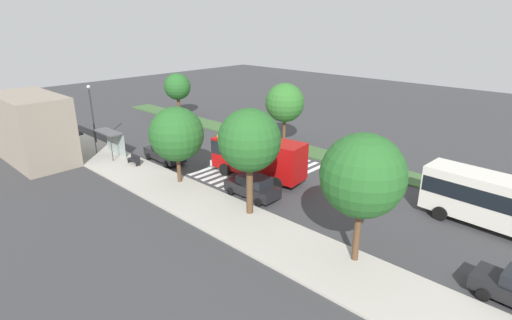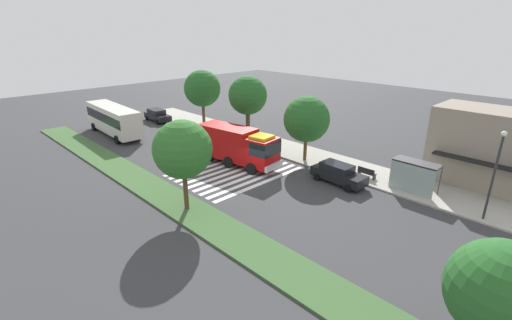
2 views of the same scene
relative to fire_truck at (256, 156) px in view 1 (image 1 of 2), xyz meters
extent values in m
plane|color=#38383A|center=(3.43, -1.53, -2.01)|extent=(120.00, 120.00, 0.00)
cube|color=#ADA89E|center=(3.43, 6.73, -1.94)|extent=(60.00, 4.81, 0.14)
cube|color=#3D6033|center=(3.43, -8.88, -1.94)|extent=(60.00, 3.00, 0.14)
cube|color=silver|center=(-2.56, -1.53, -2.01)|extent=(0.45, 10.53, 0.01)
cube|color=silver|center=(-1.66, -1.53, -2.01)|extent=(0.45, 10.53, 0.01)
cube|color=silver|center=(-0.76, -1.53, -2.01)|extent=(0.45, 10.53, 0.01)
cube|color=silver|center=(0.14, -1.53, -2.01)|extent=(0.45, 10.53, 0.01)
cube|color=silver|center=(1.04, -1.53, -2.01)|extent=(0.45, 10.53, 0.01)
cube|color=silver|center=(1.94, -1.53, -2.01)|extent=(0.45, 10.53, 0.01)
cube|color=silver|center=(2.84, -1.53, -2.01)|extent=(0.45, 10.53, 0.01)
cube|color=silver|center=(3.74, -1.53, -2.01)|extent=(0.45, 10.53, 0.01)
cube|color=silver|center=(4.64, -1.53, -2.01)|extent=(0.45, 10.53, 0.01)
cube|color=#A50C0C|center=(2.71, 0.37, -0.14)|extent=(2.82, 2.80, 2.65)
cube|color=#A50C0C|center=(-1.44, -0.20, 0.06)|extent=(6.14, 3.25, 3.05)
cube|color=black|center=(3.08, 0.42, 0.40)|extent=(2.13, 2.72, 1.17)
cube|color=silver|center=(4.05, 0.56, -1.21)|extent=(0.58, 2.49, 0.50)
cube|color=yellow|center=(2.71, 0.37, 1.31)|extent=(1.98, 1.96, 0.24)
cylinder|color=black|center=(2.29, 1.57, -1.46)|extent=(1.13, 0.45, 1.10)
cylinder|color=black|center=(2.63, -0.89, -1.46)|extent=(1.13, 0.45, 1.10)
cylinder|color=black|center=(-3.06, 0.83, -1.46)|extent=(1.13, 0.45, 1.10)
cylinder|color=black|center=(-2.72, -1.62, -1.46)|extent=(1.13, 0.45, 1.10)
cylinder|color=black|center=(-0.45, 1.19, -1.46)|extent=(1.13, 0.45, 1.10)
cylinder|color=black|center=(-0.11, -1.26, -1.46)|extent=(1.13, 0.45, 1.10)
cylinder|color=black|center=(-19.13, 3.97, -1.69)|extent=(0.65, 0.25, 0.64)
cylinder|color=black|center=(-19.22, 2.13, -1.69)|extent=(0.65, 0.25, 0.64)
cube|color=black|center=(-2.54, 3.13, -1.30)|extent=(4.46, 1.92, 0.78)
cube|color=black|center=(-2.77, 3.12, -0.57)|extent=(2.51, 1.66, 0.68)
cylinder|color=black|center=(-1.10, 4.07, -1.69)|extent=(0.64, 0.23, 0.64)
cylinder|color=black|center=(-1.07, 2.24, -1.69)|extent=(0.64, 0.23, 0.64)
cylinder|color=black|center=(-4.02, 4.02, -1.69)|extent=(0.64, 0.23, 0.64)
cylinder|color=black|center=(-3.99, 2.18, -1.69)|extent=(0.64, 0.23, 0.64)
cube|color=black|center=(9.20, 3.13, -1.29)|extent=(4.85, 1.97, 0.80)
cube|color=black|center=(8.96, 3.14, -0.60)|extent=(2.74, 1.67, 0.59)
cylinder|color=black|center=(10.81, 3.95, -1.69)|extent=(0.65, 0.25, 0.64)
cylinder|color=black|center=(10.74, 2.17, -1.69)|extent=(0.65, 0.25, 0.64)
cylinder|color=black|center=(7.66, 4.08, -1.69)|extent=(0.65, 0.25, 0.64)
cylinder|color=black|center=(7.59, 2.31, -1.69)|extent=(0.65, 0.25, 0.64)
cube|color=silver|center=(-18.34, -4.16, 0.01)|extent=(10.86, 3.00, 3.05)
cylinder|color=black|center=(-14.63, -5.59, -1.51)|extent=(1.01, 0.34, 1.00)
cylinder|color=black|center=(-14.52, -3.04, -1.51)|extent=(1.01, 0.34, 1.00)
cube|color=#4C4C51|center=(14.38, 6.01, 0.53)|extent=(3.50, 1.40, 0.12)
cube|color=#8C9E99|center=(14.38, 5.35, -0.67)|extent=(3.50, 0.08, 2.40)
cylinder|color=#333338|center=(12.68, 6.66, -0.67)|extent=(0.08, 0.08, 2.40)
cylinder|color=#333338|center=(16.08, 6.66, -0.67)|extent=(0.08, 0.08, 2.40)
cube|color=black|center=(10.38, 5.77, -1.46)|extent=(1.60, 0.50, 0.08)
cube|color=black|center=(10.38, 5.55, -1.20)|extent=(1.60, 0.06, 0.45)
cube|color=black|center=(9.66, 5.77, -1.69)|extent=(0.08, 0.45, 0.37)
cube|color=black|center=(11.10, 5.77, -1.69)|extent=(0.08, 0.45, 0.37)
cylinder|color=#2D2D30|center=(19.77, 4.93, 1.09)|extent=(0.16, 0.16, 5.92)
sphere|color=white|center=(19.77, 4.93, 4.23)|extent=(0.36, 0.36, 0.36)
cube|color=gray|center=(18.28, 11.46, 1.22)|extent=(9.29, 4.65, 6.46)
cube|color=black|center=(18.28, 8.73, 0.79)|extent=(7.43, 0.80, 0.16)
cylinder|color=#513823|center=(-12.81, 5.33, -0.10)|extent=(0.38, 0.38, 3.55)
sphere|color=#235B23|center=(-12.81, 5.33, 3.28)|extent=(4.58, 4.58, 4.58)
cylinder|color=#513823|center=(-4.44, 5.33, 0.06)|extent=(0.47, 0.47, 3.86)
sphere|color=#235B23|center=(-4.44, 5.33, 3.48)|extent=(4.27, 4.27, 4.27)
cylinder|color=#513823|center=(3.81, 5.33, -0.58)|extent=(0.33, 0.33, 2.58)
sphere|color=#235B23|center=(3.81, 5.33, 2.26)|extent=(4.44, 4.44, 4.44)
cylinder|color=#513823|center=(4.20, -8.88, -0.32)|extent=(0.34, 0.34, 3.10)
sphere|color=#2D6B28|center=(4.20, -8.88, 2.67)|extent=(4.12, 4.12, 4.12)
cylinder|color=#513823|center=(23.23, -8.88, -0.45)|extent=(0.44, 0.44, 2.84)
sphere|color=#235B23|center=(23.23, -8.88, 2.23)|extent=(3.61, 3.61, 3.61)
camera|label=1|loc=(-22.09, 23.36, 11.16)|focal=27.88mm
camera|label=2|loc=(24.43, -21.57, 10.59)|focal=25.21mm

